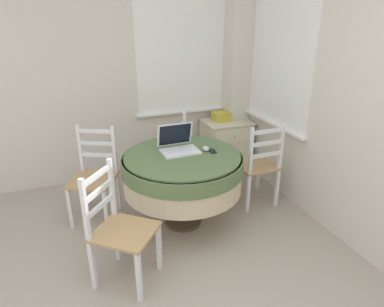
% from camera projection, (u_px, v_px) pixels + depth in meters
% --- Properties ---
extents(corner_room_shell, '(4.25, 4.59, 2.55)m').
position_uv_depth(corner_room_shell, '(212.00, 86.00, 3.25)').
color(corner_room_shell, beige).
rests_on(corner_room_shell, ground_plane).
extents(round_dining_table, '(1.12, 1.12, 0.72)m').
position_uv_depth(round_dining_table, '(183.00, 170.00, 3.18)').
color(round_dining_table, '#4C3D2D').
rests_on(round_dining_table, ground_plane).
extents(laptop, '(0.35, 0.30, 0.24)m').
position_uv_depth(laptop, '(178.00, 145.00, 3.20)').
color(laptop, white).
rests_on(laptop, round_dining_table).
extents(computer_mouse, '(0.06, 0.09, 0.05)m').
position_uv_depth(computer_mouse, '(206.00, 149.00, 3.20)').
color(computer_mouse, silver).
rests_on(computer_mouse, round_dining_table).
extents(cell_phone, '(0.07, 0.12, 0.01)m').
position_uv_depth(cell_phone, '(212.00, 151.00, 3.19)').
color(cell_phone, black).
rests_on(cell_phone, round_dining_table).
extents(dining_chair_near_back_window, '(0.53, 0.51, 0.92)m').
position_uv_depth(dining_chair_near_back_window, '(173.00, 149.00, 4.01)').
color(dining_chair_near_back_window, tan).
rests_on(dining_chair_near_back_window, ground_plane).
extents(dining_chair_near_right_window, '(0.41, 0.43, 0.92)m').
position_uv_depth(dining_chair_near_right_window, '(257.00, 165.00, 3.59)').
color(dining_chair_near_right_window, tan).
rests_on(dining_chair_near_right_window, ground_plane).
extents(dining_chair_camera_near, '(0.59, 0.58, 0.92)m').
position_uv_depth(dining_chair_camera_near, '(119.00, 229.00, 2.53)').
color(dining_chair_camera_near, tan).
rests_on(dining_chair_camera_near, ground_plane).
extents(dining_chair_left_flank, '(0.55, 0.56, 0.92)m').
position_uv_depth(dining_chair_left_flank, '(95.00, 177.00, 3.34)').
color(dining_chair_left_flank, tan).
rests_on(dining_chair_left_flank, ground_plane).
extents(corner_cabinet, '(0.59, 0.48, 0.66)m').
position_uv_depth(corner_cabinet, '(226.00, 145.00, 4.44)').
color(corner_cabinet, beige).
rests_on(corner_cabinet, ground_plane).
extents(storage_box, '(0.21, 0.19, 0.11)m').
position_uv_depth(storage_box, '(221.00, 116.00, 4.32)').
color(storage_box, gold).
rests_on(storage_box, corner_cabinet).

